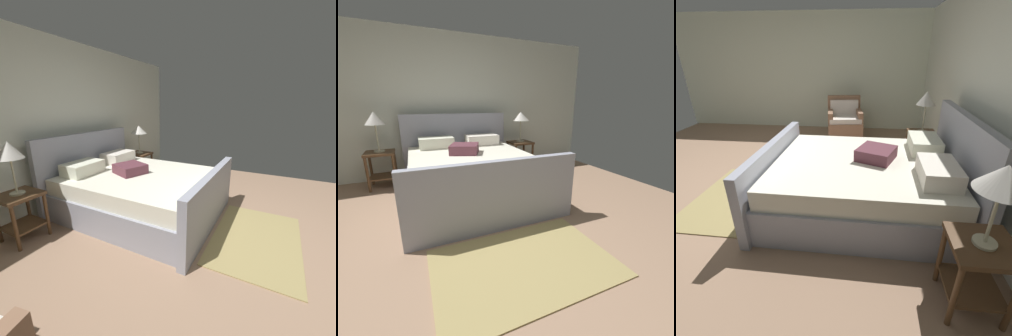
{
  "view_description": "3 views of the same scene",
  "coord_description": "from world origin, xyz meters",
  "views": [
    {
      "loc": [
        -2.33,
        -0.11,
        1.63
      ],
      "look_at": [
        0.35,
        1.23,
        0.74
      ],
      "focal_mm": 23.21,
      "sensor_mm": 36.0,
      "label": 1
    },
    {
      "loc": [
        -0.51,
        -1.44,
        1.35
      ],
      "look_at": [
        0.64,
        1.18,
        0.51
      ],
      "focal_mm": 23.37,
      "sensor_mm": 36.0,
      "label": 2
    },
    {
      "loc": [
        2.93,
        1.72,
        1.79
      ],
      "look_at": [
        0.51,
        1.46,
        0.61
      ],
      "focal_mm": 26.12,
      "sensor_mm": 36.0,
      "label": 3
    }
  ],
  "objects": [
    {
      "name": "bed",
      "position": [
        0.28,
        1.71,
        0.35
      ],
      "size": [
        1.94,
        2.32,
        1.17
      ],
      "color": "#9B9EAD",
      "rests_on": "ground"
    },
    {
      "name": "nightstand_left",
      "position": [
        -0.99,
        2.57,
        0.4
      ],
      "size": [
        0.44,
        0.44,
        0.6
      ],
      "color": "#533720",
      "rests_on": "ground"
    },
    {
      "name": "table_lamp_right",
      "position": [
        1.56,
        2.54,
        1.09
      ],
      "size": [
        0.34,
        0.34,
        0.59
      ],
      "color": "#B7B293",
      "rests_on": "nightstand_right"
    },
    {
      "name": "nightstand_right",
      "position": [
        1.56,
        2.54,
        0.4
      ],
      "size": [
        0.44,
        0.44,
        0.6
      ],
      "color": "#533720",
      "rests_on": "ground"
    },
    {
      "name": "area_rug",
      "position": [
        0.28,
        -0.04,
        0.01
      ],
      "size": [
        1.58,
        1.02,
        0.01
      ],
      "primitive_type": "cube",
      "rotation": [
        0.0,
        0.0,
        -0.01
      ],
      "color": "tan",
      "rests_on": "ground"
    },
    {
      "name": "ground_plane",
      "position": [
        0.0,
        0.0,
        -0.01
      ],
      "size": [
        6.37,
        5.9,
        0.02
      ],
      "primitive_type": "cube",
      "color": "#9D7A60"
    },
    {
      "name": "table_lamp_left",
      "position": [
        -0.99,
        2.57,
        1.12
      ],
      "size": [
        0.29,
        0.29,
        0.63
      ],
      "color": "#B7B293",
      "rests_on": "nightstand_left"
    },
    {
      "name": "wall_back",
      "position": [
        0.0,
        3.01,
        1.29
      ],
      "size": [
        6.49,
        0.12,
        2.59
      ],
      "primitive_type": "cube",
      "color": "white",
      "rests_on": "ground"
    }
  ]
}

